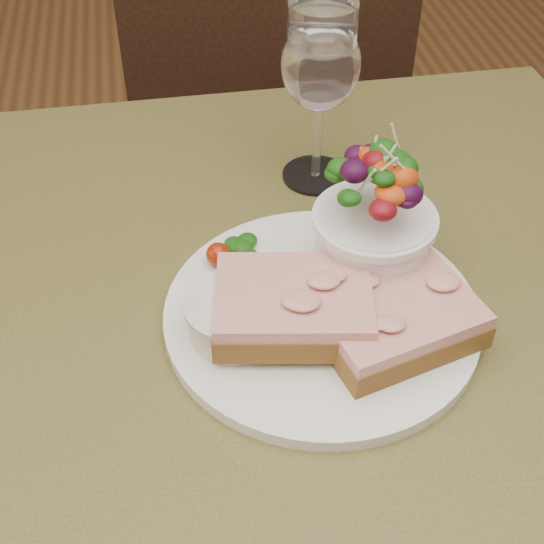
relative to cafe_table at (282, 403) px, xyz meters
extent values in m
cube|color=#423F1C|center=(0.00, 0.00, 0.08)|extent=(0.80, 0.80, 0.04)
cylinder|color=black|center=(-0.34, 0.34, -0.29)|extent=(0.05, 0.05, 0.71)
cylinder|color=black|center=(0.34, 0.34, -0.29)|extent=(0.05, 0.05, 0.71)
cube|color=black|center=(0.11, 0.77, -0.20)|extent=(0.48, 0.48, 0.04)
cube|color=black|center=(0.09, 0.58, 0.03)|extent=(0.42, 0.10, 0.45)
cube|color=black|center=(0.11, 0.77, -0.42)|extent=(0.41, 0.41, 0.45)
cylinder|color=white|center=(0.03, 0.01, 0.11)|extent=(0.27, 0.27, 0.01)
cube|color=#4B2914|center=(0.09, -0.03, 0.12)|extent=(0.15, 0.12, 0.02)
cube|color=beige|center=(0.09, -0.03, 0.14)|extent=(0.14, 0.12, 0.01)
cube|color=#4B2914|center=(0.01, -0.01, 0.13)|extent=(0.14, 0.11, 0.02)
cube|color=beige|center=(0.01, -0.01, 0.15)|extent=(0.14, 0.11, 0.01)
cylinder|color=silver|center=(-0.04, -0.01, 0.13)|extent=(0.07, 0.07, 0.04)
cylinder|color=brown|center=(-0.04, -0.01, 0.15)|extent=(0.06, 0.06, 0.01)
cylinder|color=white|center=(0.09, 0.05, 0.14)|extent=(0.10, 0.10, 0.06)
ellipsoid|color=#113609|center=(0.09, 0.05, 0.20)|extent=(0.09, 0.09, 0.06)
ellipsoid|color=#113609|center=(-0.03, 0.09, 0.12)|extent=(0.04, 0.04, 0.01)
sphere|color=maroon|center=(-0.05, 0.08, 0.12)|extent=(0.02, 0.02, 0.02)
cylinder|color=white|center=(0.07, 0.21, 0.10)|extent=(0.07, 0.07, 0.00)
cylinder|color=white|center=(0.07, 0.21, 0.15)|extent=(0.01, 0.01, 0.09)
ellipsoid|color=white|center=(0.07, 0.21, 0.23)|extent=(0.08, 0.08, 0.09)
camera|label=1|loc=(-0.08, -0.43, 0.57)|focal=50.00mm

